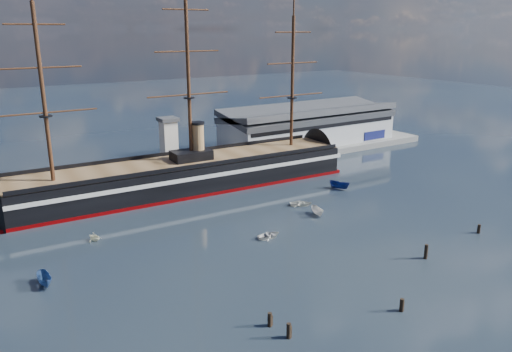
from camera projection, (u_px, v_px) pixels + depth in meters
ground at (216, 214)px, 113.23m from camera, size 600.00×600.00×0.00m
quay at (189, 171)px, 147.49m from camera, size 180.00×18.00×2.00m
warehouse at (309, 126)px, 173.24m from camera, size 63.00×21.00×11.60m
quay_tower at (169, 143)px, 138.69m from camera, size 5.00×5.00×15.00m
warship at (179, 176)px, 128.20m from camera, size 113.15×19.28×53.94m
motorboat_a at (46, 285)px, 81.58m from camera, size 6.26×2.35×2.49m
motorboat_b at (269, 238)px, 100.29m from camera, size 1.33×3.14×1.45m
motorboat_c at (317, 215)px, 112.32m from camera, size 6.05×3.58×2.28m
motorboat_d at (95, 241)px, 98.89m from camera, size 5.58×4.02×1.88m
motorboat_e at (301, 205)px, 118.53m from camera, size 2.76×3.47×1.52m
motorboat_f at (339, 189)px, 130.73m from camera, size 6.95×4.78×2.62m
piling_near_left at (289, 338)px, 67.65m from camera, size 0.64×0.64×2.98m
piling_near_mid at (401, 311)px, 74.11m from camera, size 0.64×0.64×2.75m
piling_near_right at (425, 259)px, 91.10m from camera, size 0.64×0.64×3.49m
piling_far_right at (478, 233)px, 102.48m from camera, size 0.64×0.64×2.59m
piling_extra at (270, 326)px, 70.36m from camera, size 0.64×0.64×2.83m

